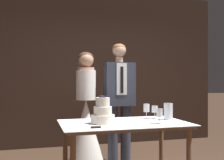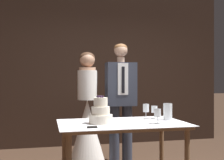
{
  "view_description": "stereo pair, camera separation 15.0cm",
  "coord_description": "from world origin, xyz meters",
  "px_view_note": "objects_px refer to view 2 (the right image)",
  "views": [
    {
      "loc": [
        -1.14,
        -2.91,
        1.22
      ],
      "look_at": [
        -0.18,
        0.55,
        1.22
      ],
      "focal_mm": 45.0,
      "sensor_mm": 36.0,
      "label": 1
    },
    {
      "loc": [
        -0.99,
        -2.95,
        1.22
      ],
      "look_at": [
        -0.18,
        0.55,
        1.22
      ],
      "focal_mm": 45.0,
      "sensor_mm": 36.0,
      "label": 2
    }
  ],
  "objects_px": {
    "wine_glass_near": "(154,110)",
    "bride": "(87,123)",
    "tiered_cake": "(101,113)",
    "cake_knife": "(101,127)",
    "groom": "(121,96)",
    "wine_glass_far": "(146,109)",
    "wine_glass_middle": "(158,114)",
    "hurricane_candle": "(168,112)",
    "cake_table": "(122,130)"
  },
  "relations": [
    {
      "from": "wine_glass_middle",
      "to": "bride",
      "type": "distance_m",
      "value": 1.34
    },
    {
      "from": "tiered_cake",
      "to": "groom",
      "type": "xyz_separation_m",
      "value": [
        0.49,
        1.01,
        0.12
      ]
    },
    {
      "from": "cake_table",
      "to": "tiered_cake",
      "type": "distance_m",
      "value": 0.31
    },
    {
      "from": "cake_knife",
      "to": "bride",
      "type": "relative_size",
      "value": 0.27
    },
    {
      "from": "cake_knife",
      "to": "wine_glass_middle",
      "type": "bearing_deg",
      "value": 12.69
    },
    {
      "from": "cake_table",
      "to": "wine_glass_middle",
      "type": "xyz_separation_m",
      "value": [
        0.35,
        -0.17,
        0.19
      ]
    },
    {
      "from": "wine_glass_middle",
      "to": "wine_glass_far",
      "type": "height_order",
      "value": "wine_glass_far"
    },
    {
      "from": "wine_glass_middle",
      "to": "groom",
      "type": "distance_m",
      "value": 1.18
    },
    {
      "from": "cake_knife",
      "to": "bride",
      "type": "height_order",
      "value": "bride"
    },
    {
      "from": "wine_glass_near",
      "to": "wine_glass_far",
      "type": "relative_size",
      "value": 0.86
    },
    {
      "from": "wine_glass_far",
      "to": "bride",
      "type": "height_order",
      "value": "bride"
    },
    {
      "from": "wine_glass_far",
      "to": "groom",
      "type": "bearing_deg",
      "value": 97.08
    },
    {
      "from": "wine_glass_far",
      "to": "bride",
      "type": "xyz_separation_m",
      "value": [
        -0.6,
        0.8,
        -0.27
      ]
    },
    {
      "from": "wine_glass_middle",
      "to": "groom",
      "type": "bearing_deg",
      "value": 94.94
    },
    {
      "from": "cake_knife",
      "to": "wine_glass_middle",
      "type": "height_order",
      "value": "wine_glass_middle"
    },
    {
      "from": "cake_knife",
      "to": "hurricane_candle",
      "type": "xyz_separation_m",
      "value": [
        0.87,
        0.35,
        0.09
      ]
    },
    {
      "from": "tiered_cake",
      "to": "groom",
      "type": "relative_size",
      "value": 0.17
    },
    {
      "from": "cake_table",
      "to": "hurricane_candle",
      "type": "relative_size",
      "value": 7.15
    },
    {
      "from": "wine_glass_near",
      "to": "wine_glass_far",
      "type": "xyz_separation_m",
      "value": [
        -0.11,
        -0.0,
        0.01
      ]
    },
    {
      "from": "wine_glass_near",
      "to": "hurricane_candle",
      "type": "distance_m",
      "value": 0.18
    },
    {
      "from": "cake_knife",
      "to": "wine_glass_far",
      "type": "distance_m",
      "value": 0.81
    },
    {
      "from": "wine_glass_middle",
      "to": "hurricane_candle",
      "type": "distance_m",
      "value": 0.32
    },
    {
      "from": "cake_table",
      "to": "wine_glass_far",
      "type": "height_order",
      "value": "wine_glass_far"
    },
    {
      "from": "bride",
      "to": "groom",
      "type": "xyz_separation_m",
      "value": [
        0.5,
        -0.0,
        0.38
      ]
    },
    {
      "from": "wine_glass_near",
      "to": "cake_table",
      "type": "bearing_deg",
      "value": -156.97
    },
    {
      "from": "cake_knife",
      "to": "groom",
      "type": "relative_size",
      "value": 0.25
    },
    {
      "from": "tiered_cake",
      "to": "bride",
      "type": "distance_m",
      "value": 1.04
    },
    {
      "from": "cake_knife",
      "to": "wine_glass_middle",
      "type": "relative_size",
      "value": 2.78
    },
    {
      "from": "cake_table",
      "to": "cake_knife",
      "type": "bearing_deg",
      "value": -135.53
    },
    {
      "from": "hurricane_candle",
      "to": "bride",
      "type": "distance_m",
      "value": 1.27
    },
    {
      "from": "cake_table",
      "to": "cake_knife",
      "type": "height_order",
      "value": "cake_knife"
    },
    {
      "from": "tiered_cake",
      "to": "wine_glass_near",
      "type": "height_order",
      "value": "tiered_cake"
    },
    {
      "from": "bride",
      "to": "wine_glass_far",
      "type": "bearing_deg",
      "value": -53.37
    },
    {
      "from": "wine_glass_near",
      "to": "bride",
      "type": "relative_size",
      "value": 0.1
    },
    {
      "from": "cake_table",
      "to": "wine_glass_middle",
      "type": "height_order",
      "value": "wine_glass_middle"
    },
    {
      "from": "wine_glass_middle",
      "to": "bride",
      "type": "bearing_deg",
      "value": 117.13
    },
    {
      "from": "wine_glass_far",
      "to": "hurricane_candle",
      "type": "distance_m",
      "value": 0.26
    },
    {
      "from": "wine_glass_near",
      "to": "tiered_cake",
      "type": "bearing_deg",
      "value": -163.63
    },
    {
      "from": "cake_knife",
      "to": "cake_table",
      "type": "bearing_deg",
      "value": 46.85
    },
    {
      "from": "wine_glass_middle",
      "to": "cake_table",
      "type": "bearing_deg",
      "value": 153.67
    },
    {
      "from": "tiered_cake",
      "to": "wine_glass_near",
      "type": "bearing_deg",
      "value": 16.37
    },
    {
      "from": "wine_glass_near",
      "to": "wine_glass_far",
      "type": "height_order",
      "value": "wine_glass_far"
    },
    {
      "from": "tiered_cake",
      "to": "cake_knife",
      "type": "distance_m",
      "value": 0.3
    },
    {
      "from": "cake_knife",
      "to": "wine_glass_far",
      "type": "bearing_deg",
      "value": 39.19
    },
    {
      "from": "wine_glass_near",
      "to": "groom",
      "type": "height_order",
      "value": "groom"
    },
    {
      "from": "wine_glass_middle",
      "to": "hurricane_candle",
      "type": "xyz_separation_m",
      "value": [
        0.22,
        0.23,
        -0.01
      ]
    },
    {
      "from": "hurricane_candle",
      "to": "bride",
      "type": "height_order",
      "value": "bride"
    },
    {
      "from": "cake_knife",
      "to": "wine_glass_middle",
      "type": "distance_m",
      "value": 0.66
    },
    {
      "from": "wine_glass_far",
      "to": "hurricane_candle",
      "type": "height_order",
      "value": "hurricane_candle"
    },
    {
      "from": "groom",
      "to": "wine_glass_middle",
      "type": "bearing_deg",
      "value": -85.06
    }
  ]
}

